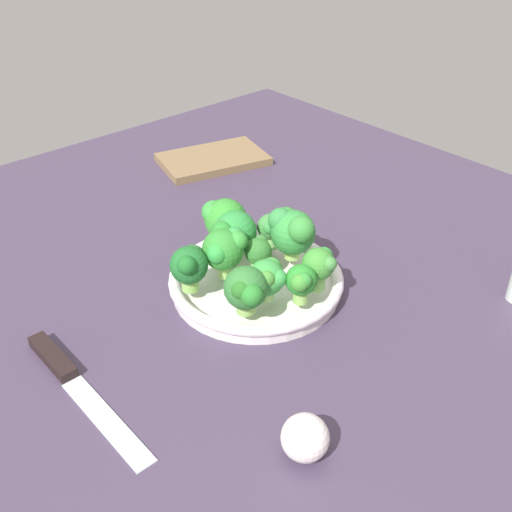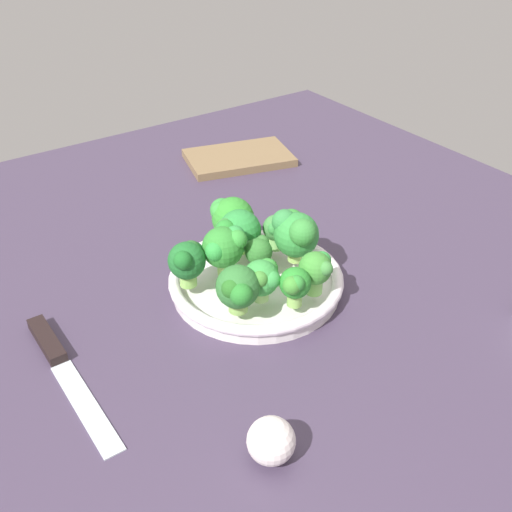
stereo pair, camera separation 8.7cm
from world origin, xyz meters
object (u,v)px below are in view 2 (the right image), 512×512
Objects in this scene: bowl at (256,281)px; broccoli_floret_2 at (294,285)px; knife at (60,362)px; broccoli_floret_4 at (263,278)px; broccoli_floret_5 at (188,260)px; broccoli_floret_10 at (238,289)px; broccoli_floret_0 at (317,269)px; broccoli_floret_8 at (237,231)px; broccoli_floret_6 at (295,232)px; broccoli_floret_7 at (277,229)px; broccoli_floret_1 at (231,217)px; broccoli_floret_9 at (259,252)px; garlic_bulb at (271,441)px; broccoli_floret_3 at (224,247)px; cutting_board at (239,158)px.

broccoli_floret_2 reaches higher than bowl.
broccoli_floret_4 is at bearing 166.19° from knife.
broccoli_floret_4 is at bearing 127.37° from broccoli_floret_5.
broccoli_floret_10 is at bearing 6.13° from broccoli_floret_4.
broccoli_floret_8 is (3.47, -14.64, 0.02)cm from broccoli_floret_0.
broccoli_floret_6 is at bearing 133.39° from broccoli_floret_8.
broccoli_floret_7 is at bearing 159.19° from broccoli_floret_8.
broccoli_floret_1 is 33.91cm from knife.
garlic_bulb is at bearing 57.37° from broccoli_floret_9.
broccoli_floret_6 is (-6.82, 0.34, 6.33)cm from bowl.
garlic_bulb is at bearing 56.81° from broccoli_floret_4.
broccoli_floret_9 is at bearing -8.37° from broccoli_floret_6.
broccoli_floret_1 is 40.72cm from garlic_bulb.
broccoli_floret_6 is 34.61cm from garlic_bulb.
broccoli_floret_6 is (-2.64, -8.18, 0.94)cm from broccoli_floret_0.
bowl is 4.45× the size of broccoli_floret_7.
broccoli_floret_3 is 5.30cm from broccoli_floret_9.
broccoli_floret_4 is at bearing 73.21° from broccoli_floret_8.
broccoli_floret_1 reaches higher than broccoli_floret_10.
broccoli_floret_8 reaches higher than broccoli_floret_9.
broccoli_floret_6 reaches higher than broccoli_floret_0.
broccoli_floret_8 is at bearing -140.35° from broccoli_floret_3.
bowl is 3.38× the size of broccoli_floret_3.
broccoli_floret_1 is 16.70cm from broccoli_floret_4.
broccoli_floret_3 is 1.00× the size of broccoli_floret_8.
broccoli_floret_3 reaches higher than broccoli_floret_8.
garlic_bulb is (15.71, 16.43, -3.99)cm from broccoli_floret_2.
cutting_board is (-23.53, -49.00, -5.83)cm from broccoli_floret_2.
broccoli_floret_3 is at bearing 54.03° from cutting_board.
broccoli_floret_9 reaches higher than bowl.
broccoli_floret_10 is at bearing -114.22° from garlic_bulb.
cutting_board is at bearing -123.86° from broccoli_floret_8.
broccoli_floret_9 is (6.00, -0.88, -1.70)cm from broccoli_floret_6.
broccoli_floret_1 is 1.47× the size of garlic_bulb.
garlic_bulb is at bearing 65.78° from broccoli_floret_10.
cutting_board is 76.32cm from garlic_bulb.
broccoli_floret_9 is 0.79× the size of broccoli_floret_10.
broccoli_floret_4 is at bearing -56.62° from broccoli_floret_2.
broccoli_floret_5 reaches higher than broccoli_floret_2.
broccoli_floret_3 is 0.36× the size of cutting_board.
broccoli_floret_1 is 1.44× the size of broccoli_floret_9.
broccoli_floret_7 is 0.22× the size of knife.
broccoli_floret_0 is 1.11× the size of broccoli_floret_7.
broccoli_floret_10 is (13.82, 9.92, 0.54)cm from broccoli_floret_7.
broccoli_floret_8 is 5.63cm from broccoli_floret_9.
broccoli_floret_5 is at bearing 16.62° from broccoli_floret_8.
broccoli_floret_1 is 0.89× the size of broccoli_floret_6.
garlic_bulb is at bearing 77.14° from broccoli_floret_5.
broccoli_floret_3 reaches higher than broccoli_floret_2.
garlic_bulb reaches higher than bowl.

